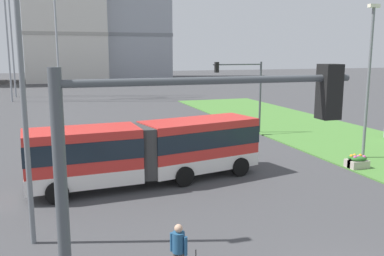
# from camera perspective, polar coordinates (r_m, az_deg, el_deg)

# --- Properties ---
(articulated_bus) EXTENTS (11.98, 4.25, 3.00)m
(articulated_bus) POSITION_cam_1_polar(r_m,az_deg,el_deg) (21.17, -5.89, -3.03)
(articulated_bus) COLOR red
(articulated_bus) RESTS_ON ground
(pedestrian_crossing) EXTENTS (0.41, 0.47, 1.74)m
(pedestrian_crossing) POSITION_cam_1_polar(r_m,az_deg,el_deg) (12.47, -1.82, -15.98)
(pedestrian_crossing) COLOR #4C4238
(pedestrian_crossing) RESTS_ON ground
(flower_planter_3) EXTENTS (1.10, 0.56, 0.74)m
(flower_planter_3) POSITION_cam_1_polar(r_m,az_deg,el_deg) (25.41, 21.59, -4.30)
(flower_planter_3) COLOR #B7AD9E
(flower_planter_3) RESTS_ON grass_median
(flower_planter_4) EXTENTS (1.10, 0.56, 0.74)m
(flower_planter_4) POSITION_cam_1_polar(r_m,az_deg,el_deg) (25.64, 21.16, -4.15)
(flower_planter_4) COLOR #B7AD9E
(flower_planter_4) RESTS_ON grass_median
(traffic_light_near_left) EXTENTS (4.17, 0.28, 6.35)m
(traffic_light_near_left) POSITION_cam_1_polar(r_m,az_deg,el_deg) (5.80, -3.55, -11.68)
(traffic_light_near_left) COLOR #474C51
(traffic_light_near_left) RESTS_ON ground
(traffic_light_far_right) EXTENTS (4.12, 0.28, 5.72)m
(traffic_light_far_right) POSITION_cam_1_polar(r_m,az_deg,el_deg) (33.45, 7.11, 5.88)
(traffic_light_far_right) COLOR #474C51
(traffic_light_far_right) RESTS_ON ground
(streetlight_left) EXTENTS (0.70, 0.28, 9.53)m
(streetlight_left) POSITION_cam_1_polar(r_m,az_deg,el_deg) (14.74, -21.86, 4.46)
(streetlight_left) COLOR slate
(streetlight_left) RESTS_ON ground
(streetlight_median) EXTENTS (0.70, 0.28, 9.21)m
(streetlight_median) POSITION_cam_1_polar(r_m,az_deg,el_deg) (27.41, 22.75, 6.45)
(streetlight_median) COLOR slate
(streetlight_median) RESTS_ON ground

